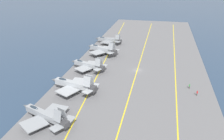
% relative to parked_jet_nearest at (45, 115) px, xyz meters
% --- Properties ---
extents(ground_plane, '(2000.00, 2000.00, 0.00)m').
position_rel_parked_jet_nearest_xyz_m(ground_plane, '(40.33, -19.49, -2.72)').
color(ground_plane, navy).
extents(carrier_deck, '(203.01, 53.96, 0.40)m').
position_rel_parked_jet_nearest_xyz_m(carrier_deck, '(40.33, -19.49, -2.52)').
color(carrier_deck, slate).
rests_on(carrier_deck, ground).
extents(deck_stripe_foul_line, '(182.70, 2.23, 0.01)m').
position_rel_parked_jet_nearest_xyz_m(deck_stripe_foul_line, '(40.33, -34.33, -2.32)').
color(deck_stripe_foul_line, yellow).
rests_on(deck_stripe_foul_line, carrier_deck).
extents(deck_stripe_centerline, '(182.71, 0.36, 0.01)m').
position_rel_parked_jet_nearest_xyz_m(deck_stripe_centerline, '(40.33, -19.49, -2.32)').
color(deck_stripe_centerline, yellow).
rests_on(deck_stripe_centerline, carrier_deck).
extents(deck_stripe_edge_line, '(182.36, 11.98, 0.01)m').
position_rel_parked_jet_nearest_xyz_m(deck_stripe_edge_line, '(40.33, -4.66, -2.32)').
color(deck_stripe_edge_line, yellow).
rests_on(deck_stripe_edge_line, carrier_deck).
extents(parked_jet_nearest, '(13.81, 16.85, 6.16)m').
position_rel_parked_jet_nearest_xyz_m(parked_jet_nearest, '(0.00, 0.00, 0.00)').
color(parked_jet_nearest, gray).
rests_on(parked_jet_nearest, carrier_deck).
extents(parked_jet_second, '(13.69, 17.23, 6.91)m').
position_rel_parked_jet_nearest_xyz_m(parked_jet_second, '(17.83, -1.06, 0.39)').
color(parked_jet_second, '#9EA3A8').
rests_on(parked_jet_second, carrier_deck).
extents(parked_jet_third, '(12.16, 15.87, 6.15)m').
position_rel_parked_jet_nearest_xyz_m(parked_jet_third, '(36.27, -0.15, 0.03)').
color(parked_jet_third, '#93999E').
rests_on(parked_jet_third, carrier_deck).
extents(parked_jet_fourth, '(14.15, 16.66, 6.86)m').
position_rel_parked_jet_nearest_xyz_m(parked_jet_fourth, '(55.75, -0.96, 0.46)').
color(parked_jet_fourth, '#93999E').
rests_on(parked_jet_fourth, carrier_deck).
extents(parked_jet_fifth, '(12.29, 15.35, 5.59)m').
position_rel_parked_jet_nearest_xyz_m(parked_jet_fifth, '(74.20, 0.02, -0.14)').
color(parked_jet_fifth, gray).
rests_on(parked_jet_fifth, carrier_deck).
extents(crew_green_vest, '(0.28, 0.39, 1.77)m').
position_rel_parked_jet_nearest_xyz_m(crew_green_vest, '(28.25, -38.59, -1.35)').
color(crew_green_vest, '#383328').
rests_on(crew_green_vest, carrier_deck).
extents(crew_red_vest, '(0.35, 0.43, 1.79)m').
position_rel_parked_jet_nearest_xyz_m(crew_red_vest, '(23.69, -40.58, -1.34)').
color(crew_red_vest, '#383328').
rests_on(crew_red_vest, carrier_deck).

